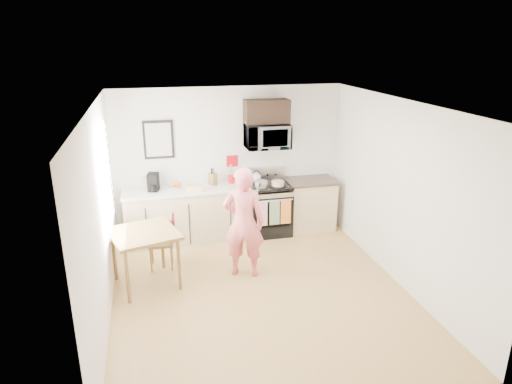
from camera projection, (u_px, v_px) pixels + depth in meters
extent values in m
plane|color=#AD8343|center=(260.00, 292.00, 6.36)|extent=(4.60, 4.60, 0.00)
cube|color=white|center=(229.00, 161.00, 8.06)|extent=(4.00, 0.04, 2.60)
cube|color=white|center=(327.00, 298.00, 3.83)|extent=(4.00, 0.04, 2.60)
cube|color=white|center=(100.00, 219.00, 5.50)|extent=(0.04, 4.60, 2.60)
cube|color=white|center=(399.00, 193.00, 6.39)|extent=(0.04, 4.60, 2.60)
cube|color=silver|center=(261.00, 105.00, 5.53)|extent=(4.00, 4.60, 0.04)
cube|color=silver|center=(105.00, 180.00, 6.16)|extent=(0.02, 1.40, 1.50)
cube|color=white|center=(105.00, 180.00, 6.17)|extent=(0.01, 1.30, 1.40)
cube|color=#C9B981|center=(188.00, 216.00, 7.88)|extent=(2.10, 0.60, 0.90)
cube|color=beige|center=(186.00, 190.00, 7.73)|extent=(2.14, 0.64, 0.04)
cube|color=#C9B981|center=(310.00, 205.00, 8.38)|extent=(0.84, 0.60, 0.90)
cube|color=black|center=(311.00, 181.00, 8.22)|extent=(0.88, 0.64, 0.04)
cube|color=black|center=(268.00, 213.00, 8.20)|extent=(0.76, 0.65, 0.77)
cube|color=black|center=(273.00, 216.00, 7.89)|extent=(0.61, 0.02, 0.45)
cube|color=silver|center=(273.00, 198.00, 7.78)|extent=(0.74, 0.02, 0.14)
cylinder|color=silver|center=(274.00, 201.00, 7.75)|extent=(0.68, 0.02, 0.02)
cube|color=black|center=(268.00, 185.00, 8.03)|extent=(0.76, 0.65, 0.04)
cube|color=silver|center=(264.00, 174.00, 8.24)|extent=(0.76, 0.08, 0.24)
cube|color=white|center=(262.00, 214.00, 7.77)|extent=(0.18, 0.02, 0.44)
cube|color=#5D7B52|center=(275.00, 213.00, 7.82)|extent=(0.18, 0.02, 0.44)
cube|color=orange|center=(286.00, 212.00, 7.87)|extent=(0.18, 0.02, 0.44)
imported|color=silver|center=(267.00, 136.00, 7.85)|extent=(0.76, 0.51, 0.42)
cube|color=black|center=(267.00, 111.00, 7.76)|extent=(0.76, 0.35, 0.40)
cube|color=black|center=(158.00, 140.00, 7.63)|extent=(0.50, 0.03, 0.65)
cube|color=#ACB0A6|center=(159.00, 140.00, 7.62)|extent=(0.42, 0.01, 0.56)
cube|color=red|center=(232.00, 161.00, 8.06)|extent=(0.20, 0.02, 0.20)
imported|color=#D23940|center=(244.00, 223.00, 6.60)|extent=(0.70, 0.58, 1.66)
cube|color=brown|center=(144.00, 233.00, 6.32)|extent=(0.87, 0.87, 0.04)
cylinder|color=brown|center=(127.00, 277.00, 5.99)|extent=(0.05, 0.05, 0.77)
cylinder|color=brown|center=(179.00, 264.00, 6.33)|extent=(0.05, 0.05, 0.77)
cylinder|color=brown|center=(114.00, 256.00, 6.58)|extent=(0.05, 0.05, 0.77)
cylinder|color=brown|center=(162.00, 245.00, 6.92)|extent=(0.05, 0.05, 0.77)
cube|color=brown|center=(161.00, 243.00, 6.93)|extent=(0.39, 0.39, 0.04)
cube|color=brown|center=(171.00, 228.00, 6.89)|extent=(0.06, 0.36, 0.43)
cube|color=maroon|center=(173.00, 228.00, 6.89)|extent=(0.08, 0.33, 0.36)
cylinder|color=brown|center=(151.00, 261.00, 6.84)|extent=(0.03, 0.03, 0.39)
cylinder|color=brown|center=(172.00, 259.00, 6.88)|extent=(0.03, 0.03, 0.39)
cylinder|color=brown|center=(152.00, 252.00, 7.12)|extent=(0.03, 0.03, 0.39)
cylinder|color=brown|center=(172.00, 250.00, 7.17)|extent=(0.03, 0.03, 0.39)
cube|color=brown|center=(213.00, 179.00, 7.89)|extent=(0.15, 0.16, 0.21)
cylinder|color=red|center=(231.00, 179.00, 8.02)|extent=(0.11, 0.11, 0.14)
imported|color=silver|center=(175.00, 187.00, 7.76)|extent=(0.28, 0.28, 0.05)
cube|color=tan|center=(147.00, 183.00, 7.66)|extent=(0.10, 0.10, 0.22)
cube|color=black|center=(153.00, 182.00, 7.60)|extent=(0.21, 0.24, 0.30)
cylinder|color=black|center=(154.00, 188.00, 7.54)|extent=(0.11, 0.11, 0.11)
cube|color=tan|center=(194.00, 188.00, 7.60)|extent=(0.29, 0.16, 0.10)
cylinder|color=black|center=(278.00, 186.00, 7.92)|extent=(0.27, 0.27, 0.01)
cylinder|color=#DBB470|center=(278.00, 183.00, 7.91)|extent=(0.22, 0.22, 0.07)
sphere|color=silver|center=(256.00, 177.00, 8.11)|extent=(0.17, 0.17, 0.17)
cone|color=silver|center=(256.00, 173.00, 8.08)|extent=(0.05, 0.05, 0.05)
torus|color=black|center=(256.00, 175.00, 8.09)|extent=(0.15, 0.02, 0.15)
cylinder|color=silver|center=(261.00, 184.00, 7.84)|extent=(0.22, 0.22, 0.11)
cylinder|color=black|center=(260.00, 185.00, 7.67)|extent=(0.09, 0.19, 0.02)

